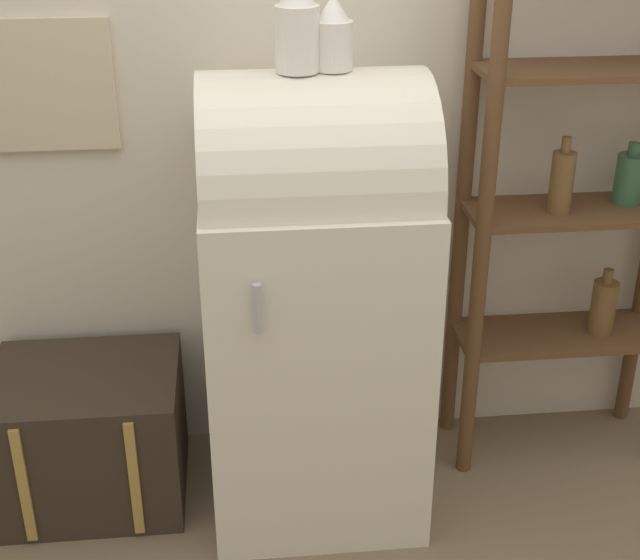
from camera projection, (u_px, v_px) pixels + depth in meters
ground_plane at (321, 530)px, 2.76m from camera, size 12.00×12.00×0.00m
wall_back at (300, 53)px, 2.69m from camera, size 7.00×0.09×2.70m
refrigerator at (313, 293)px, 2.65m from camera, size 0.64×0.69×1.38m
suitcase_trunk at (90, 434)px, 2.84m from camera, size 0.58×0.49×0.45m
shelf_unit at (582, 184)px, 2.76m from camera, size 0.71×0.30×1.78m
vase_left at (297, 25)px, 2.30m from camera, size 0.12×0.12×0.26m
vase_center at (333, 35)px, 2.33m from camera, size 0.11×0.11×0.20m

